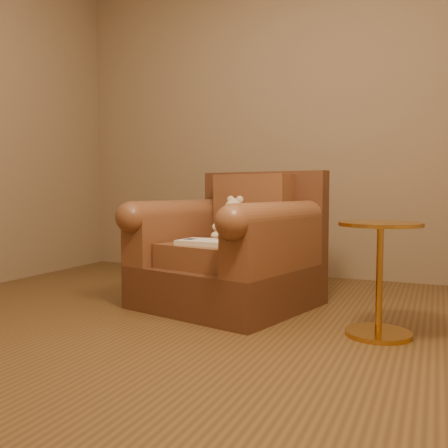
% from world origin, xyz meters
% --- Properties ---
extents(floor, '(4.00, 4.00, 0.00)m').
position_xyz_m(floor, '(0.00, 0.00, 0.00)').
color(floor, brown).
rests_on(floor, ground).
extents(room, '(4.02, 4.02, 2.71)m').
position_xyz_m(room, '(0.00, 0.00, 1.71)').
color(room, '#8D7557').
rests_on(room, ground).
extents(armchair, '(1.18, 1.15, 0.88)m').
position_xyz_m(armchair, '(0.02, 0.72, 0.34)').
color(armchair, '#56301C').
rests_on(armchair, floor).
extents(teddy_bear, '(0.22, 0.25, 0.30)m').
position_xyz_m(teddy_bear, '(-0.02, 0.81, 0.54)').
color(teddy_bear, beige).
rests_on(teddy_bear, armchair).
extents(guidebook, '(0.38, 0.24, 0.03)m').
position_xyz_m(guidebook, '(-0.02, 0.47, 0.44)').
color(guidebook, beige).
rests_on(guidebook, armchair).
extents(side_table, '(0.42, 0.42, 0.59)m').
position_xyz_m(side_table, '(0.99, 0.37, 0.32)').
color(side_table, gold).
rests_on(side_table, floor).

